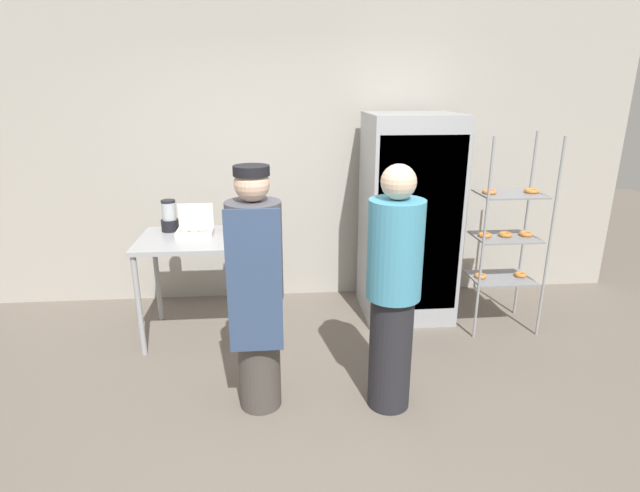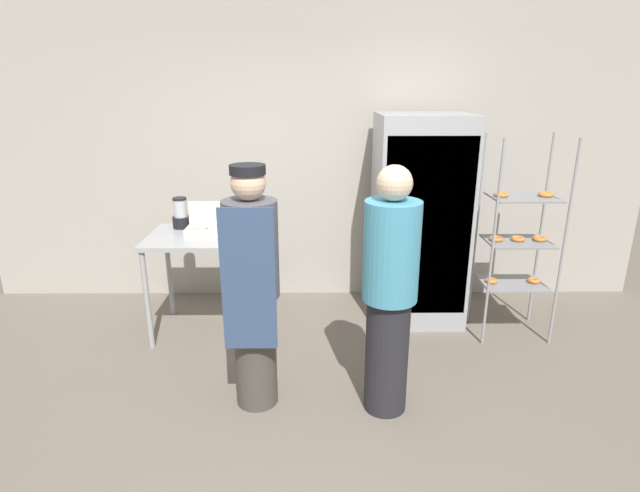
{
  "view_description": "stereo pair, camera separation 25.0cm",
  "coord_description": "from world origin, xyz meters",
  "px_view_note": "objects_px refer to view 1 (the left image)",
  "views": [
    {
      "loc": [
        -0.24,
        -2.57,
        2.05
      ],
      "look_at": [
        0.04,
        0.64,
        1.0
      ],
      "focal_mm": 28.0,
      "sensor_mm": 36.0,
      "label": 1
    },
    {
      "loc": [
        0.01,
        -2.58,
        2.05
      ],
      "look_at": [
        0.04,
        0.64,
        1.0
      ],
      "focal_mm": 28.0,
      "sensor_mm": 36.0,
      "label": 2
    }
  ],
  "objects_px": {
    "donut_box": "(195,230)",
    "binder_stack": "(241,221)",
    "baking_rack": "(505,236)",
    "blender_pitcher": "(169,217)",
    "person_customer": "(393,290)",
    "refrigerator": "(408,218)",
    "person_baker": "(256,289)"
  },
  "relations": [
    {
      "from": "baking_rack",
      "to": "donut_box",
      "type": "distance_m",
      "value": 2.59
    },
    {
      "from": "blender_pitcher",
      "to": "person_customer",
      "type": "distance_m",
      "value": 2.1
    },
    {
      "from": "donut_box",
      "to": "blender_pitcher",
      "type": "distance_m",
      "value": 0.29
    },
    {
      "from": "blender_pitcher",
      "to": "binder_stack",
      "type": "distance_m",
      "value": 0.6
    },
    {
      "from": "donut_box",
      "to": "binder_stack",
      "type": "relative_size",
      "value": 1.03
    },
    {
      "from": "baking_rack",
      "to": "blender_pitcher",
      "type": "xyz_separation_m",
      "value": [
        -2.82,
        0.28,
        0.15
      ]
    },
    {
      "from": "person_customer",
      "to": "refrigerator",
      "type": "bearing_deg",
      "value": 72.11
    },
    {
      "from": "binder_stack",
      "to": "person_baker",
      "type": "distance_m",
      "value": 1.24
    },
    {
      "from": "baking_rack",
      "to": "binder_stack",
      "type": "bearing_deg",
      "value": 174.05
    },
    {
      "from": "binder_stack",
      "to": "person_baker",
      "type": "xyz_separation_m",
      "value": [
        0.16,
        -1.22,
        -0.11
      ]
    },
    {
      "from": "baking_rack",
      "to": "donut_box",
      "type": "xyz_separation_m",
      "value": [
        -2.59,
        0.12,
        0.08
      ]
    },
    {
      "from": "person_baker",
      "to": "baking_rack",
      "type": "bearing_deg",
      "value": 25.72
    },
    {
      "from": "baking_rack",
      "to": "person_baker",
      "type": "height_order",
      "value": "baking_rack"
    },
    {
      "from": "person_baker",
      "to": "person_customer",
      "type": "height_order",
      "value": "person_customer"
    },
    {
      "from": "blender_pitcher",
      "to": "person_baker",
      "type": "distance_m",
      "value": 1.49
    },
    {
      "from": "baking_rack",
      "to": "blender_pitcher",
      "type": "distance_m",
      "value": 2.84
    },
    {
      "from": "donut_box",
      "to": "binder_stack",
      "type": "height_order",
      "value": "donut_box"
    },
    {
      "from": "donut_box",
      "to": "baking_rack",
      "type": "bearing_deg",
      "value": -2.64
    },
    {
      "from": "person_baker",
      "to": "blender_pitcher",
      "type": "bearing_deg",
      "value": 121.08
    },
    {
      "from": "donut_box",
      "to": "person_customer",
      "type": "distance_m",
      "value": 1.82
    },
    {
      "from": "refrigerator",
      "to": "person_baker",
      "type": "bearing_deg",
      "value": -134.18
    },
    {
      "from": "donut_box",
      "to": "binder_stack",
      "type": "bearing_deg",
      "value": 16.83
    },
    {
      "from": "blender_pitcher",
      "to": "person_customer",
      "type": "bearing_deg",
      "value": -39.54
    },
    {
      "from": "refrigerator",
      "to": "person_baker",
      "type": "distance_m",
      "value": 1.88
    },
    {
      "from": "refrigerator",
      "to": "blender_pitcher",
      "type": "xyz_separation_m",
      "value": [
        -2.07,
        -0.08,
        0.07
      ]
    },
    {
      "from": "donut_box",
      "to": "person_customer",
      "type": "height_order",
      "value": "person_customer"
    },
    {
      "from": "baking_rack",
      "to": "donut_box",
      "type": "height_order",
      "value": "baking_rack"
    },
    {
      "from": "refrigerator",
      "to": "blender_pitcher",
      "type": "distance_m",
      "value": 2.08
    },
    {
      "from": "person_baker",
      "to": "binder_stack",
      "type": "bearing_deg",
      "value": 97.68
    },
    {
      "from": "refrigerator",
      "to": "binder_stack",
      "type": "relative_size",
      "value": 6.42
    },
    {
      "from": "refrigerator",
      "to": "binder_stack",
      "type": "distance_m",
      "value": 1.48
    },
    {
      "from": "binder_stack",
      "to": "person_baker",
      "type": "height_order",
      "value": "person_baker"
    }
  ]
}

